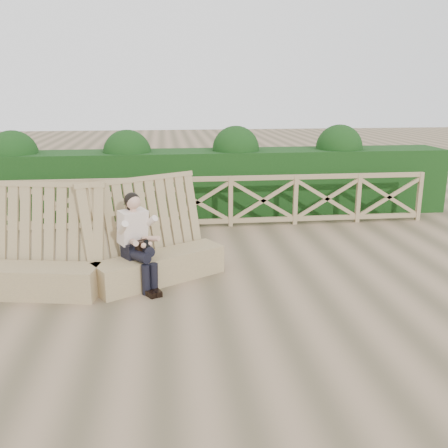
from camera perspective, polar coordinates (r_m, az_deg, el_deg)
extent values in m
plane|color=brown|center=(7.49, -1.16, -7.51)|extent=(60.00, 60.00, 0.00)
cube|color=#8A724E|center=(7.77, -21.57, -6.02)|extent=(2.12, 0.88, 0.44)
cube|color=#8A724E|center=(7.82, -21.15, -1.38)|extent=(2.11, 0.83, 1.56)
cube|color=#8A724E|center=(7.81, -7.30, -4.93)|extent=(2.04, 1.47, 0.44)
cube|color=#8A724E|center=(7.86, -8.42, -0.43)|extent=(2.01, 1.42, 1.56)
cube|color=black|center=(7.63, -10.08, -2.89)|extent=(0.45, 0.42, 0.22)
cube|color=beige|center=(7.57, -10.39, -0.30)|extent=(0.50, 0.47, 0.54)
sphere|color=tan|center=(7.44, -10.34, 2.49)|extent=(0.30, 0.30, 0.21)
sphere|color=black|center=(7.46, -10.48, 2.69)|extent=(0.32, 0.32, 0.23)
cylinder|color=black|center=(7.41, -9.85, -3.57)|extent=(0.38, 0.48, 0.15)
cylinder|color=black|center=(7.49, -8.88, -2.77)|extent=(0.39, 0.48, 0.17)
cylinder|color=black|center=(7.33, -8.91, -6.34)|extent=(0.17, 0.17, 0.44)
cylinder|color=black|center=(7.38, -8.01, -6.18)|extent=(0.17, 0.17, 0.44)
cube|color=black|center=(7.33, -8.48, -7.87)|extent=(0.21, 0.25, 0.08)
cube|color=black|center=(7.36, -7.71, -7.73)|extent=(0.21, 0.25, 0.08)
cube|color=black|center=(7.46, -9.27, -2.45)|extent=(0.25, 0.22, 0.14)
cube|color=black|center=(7.29, -8.76, -2.33)|extent=(0.11, 0.11, 0.12)
cube|color=#917654|center=(10.56, -3.12, 5.14)|extent=(10.10, 0.07, 0.10)
cube|color=#917654|center=(10.76, -3.05, 0.26)|extent=(10.10, 0.07, 0.10)
cube|color=black|center=(11.79, -3.50, 4.72)|extent=(12.00, 1.20, 1.50)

